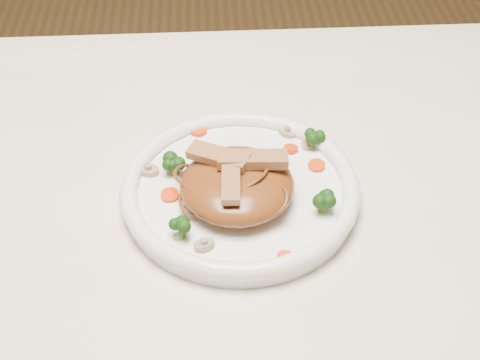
{
  "coord_description": "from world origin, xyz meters",
  "views": [
    {
      "loc": [
        0.06,
        -0.56,
        1.31
      ],
      "look_at": [
        0.09,
        0.03,
        0.78
      ],
      "focal_mm": 53.17,
      "sensor_mm": 36.0,
      "label": 1
    }
  ],
  "objects": [
    {
      "name": "carrot_2",
      "position": [
        0.18,
        0.06,
        0.77
      ],
      "size": [
        0.02,
        0.02,
        0.0
      ],
      "primitive_type": "cylinder",
      "rotation": [
        0.0,
        0.0,
        0.18
      ],
      "color": "#E73808",
      "rests_on": "plate"
    },
    {
      "name": "mushroom_1",
      "position": [
        0.18,
        0.1,
        0.77
      ],
      "size": [
        0.03,
        0.03,
        0.01
      ],
      "primitive_type": "cylinder",
      "rotation": [
        0.0,
        0.0,
        1.24
      ],
      "color": "tan",
      "rests_on": "plate"
    },
    {
      "name": "chicken_b",
      "position": [
        0.07,
        0.03,
        0.81
      ],
      "size": [
        0.07,
        0.05,
        0.01
      ],
      "primitive_type": "cube",
      "rotation": [
        0.0,
        0.0,
        2.61
      ],
      "color": "#A0764B",
      "rests_on": "noodle_mound"
    },
    {
      "name": "mushroom_2",
      "position": [
        -0.01,
        0.06,
        0.77
      ],
      "size": [
        0.03,
        0.03,
        0.01
      ],
      "primitive_type": "cylinder",
      "rotation": [
        0.0,
        0.0,
        -0.37
      ],
      "color": "tan",
      "rests_on": "plate"
    },
    {
      "name": "carrot_3",
      "position": [
        0.04,
        0.13,
        0.77
      ],
      "size": [
        0.03,
        0.03,
        0.0
      ],
      "primitive_type": "cylinder",
      "rotation": [
        0.0,
        0.0,
        -0.3
      ],
      "color": "#E73808",
      "rests_on": "plate"
    },
    {
      "name": "broccoli_2",
      "position": [
        0.02,
        -0.04,
        0.78
      ],
      "size": [
        0.03,
        0.03,
        0.03
      ],
      "primitive_type": null,
      "rotation": [
        0.0,
        0.0,
        0.35
      ],
      "color": "#113D0C",
      "rests_on": "plate"
    },
    {
      "name": "broccoli_0",
      "position": [
        0.18,
        0.09,
        0.78
      ],
      "size": [
        0.03,
        0.03,
        0.03
      ],
      "primitive_type": null,
      "rotation": [
        0.0,
        0.0,
        0.06
      ],
      "color": "#113D0C",
      "rests_on": "plate"
    },
    {
      "name": "chicken_c",
      "position": [
        0.08,
        -0.01,
        0.81
      ],
      "size": [
        0.02,
        0.06,
        0.01
      ],
      "primitive_type": "cube",
      "rotation": [
        0.0,
        0.0,
        4.66
      ],
      "color": "#A0764B",
      "rests_on": "noodle_mound"
    },
    {
      "name": "plate",
      "position": [
        0.09,
        0.03,
        0.76
      ],
      "size": [
        0.32,
        0.32,
        0.02
      ],
      "primitive_type": "cylinder",
      "rotation": [
        0.0,
        0.0,
        -0.25
      ],
      "color": "white",
      "rests_on": "table"
    },
    {
      "name": "carrot_1",
      "position": [
        0.01,
        0.02,
        0.77
      ],
      "size": [
        0.03,
        0.03,
        0.0
      ],
      "primitive_type": "cylinder",
      "rotation": [
        0.0,
        0.0,
        -0.43
      ],
      "color": "#E73808",
      "rests_on": "plate"
    },
    {
      "name": "broccoli_3",
      "position": [
        0.18,
        -0.01,
        0.78
      ],
      "size": [
        0.03,
        0.03,
        0.03
      ],
      "primitive_type": null,
      "rotation": [
        0.0,
        0.0,
        0.32
      ],
      "color": "#113D0C",
      "rests_on": "plate"
    },
    {
      "name": "mushroom_0",
      "position": [
        0.05,
        -0.06,
        0.77
      ],
      "size": [
        0.03,
        0.03,
        0.01
      ],
      "primitive_type": "cylinder",
      "rotation": [
        0.0,
        0.0,
        0.47
      ],
      "color": "tan",
      "rests_on": "plate"
    },
    {
      "name": "carrot_4",
      "position": [
        0.13,
        -0.08,
        0.77
      ],
      "size": [
        0.02,
        0.02,
        0.0
      ],
      "primitive_type": "cylinder",
      "rotation": [
        0.0,
        0.0,
        -0.17
      ],
      "color": "#E73808",
      "rests_on": "plate"
    },
    {
      "name": "chicken_a",
      "position": [
        0.1,
        0.02,
        0.81
      ],
      "size": [
        0.08,
        0.03,
        0.01
      ],
      "primitive_type": "cube",
      "rotation": [
        0.0,
        0.0,
        -0.01
      ],
      "color": "#A0764B",
      "rests_on": "noodle_mound"
    },
    {
      "name": "broccoli_1",
      "position": [
        0.02,
        0.06,
        0.78
      ],
      "size": [
        0.04,
        0.04,
        0.03
      ],
      "primitive_type": null,
      "rotation": [
        0.0,
        0.0,
        -0.32
      ],
      "color": "#113D0C",
      "rests_on": "plate"
    },
    {
      "name": "noodle_mound",
      "position": [
        0.09,
        0.01,
        0.79
      ],
      "size": [
        0.13,
        0.13,
        0.04
      ],
      "primitive_type": "ellipsoid",
      "rotation": [
        0.0,
        0.0,
        0.01
      ],
      "color": "brown",
      "rests_on": "plate"
    },
    {
      "name": "mushroom_3",
      "position": [
        0.15,
        0.12,
        0.77
      ],
      "size": [
        0.03,
        0.03,
        0.01
      ],
      "primitive_type": "cylinder",
      "rotation": [
        0.0,
        0.0,
        2.35
      ],
      "color": "tan",
      "rests_on": "plate"
    },
    {
      "name": "carrot_0",
      "position": [
        0.15,
        0.09,
        0.77
      ],
      "size": [
        0.02,
        0.02,
        0.0
      ],
      "primitive_type": "cylinder",
      "rotation": [
        0.0,
        0.0,
        0.3
      ],
      "color": "#E73808",
      "rests_on": "plate"
    },
    {
      "name": "table",
      "position": [
        0.0,
        0.0,
        0.65
      ],
      "size": [
        1.2,
        0.8,
        0.75
      ],
      "color": "white",
      "rests_on": "ground"
    }
  ]
}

